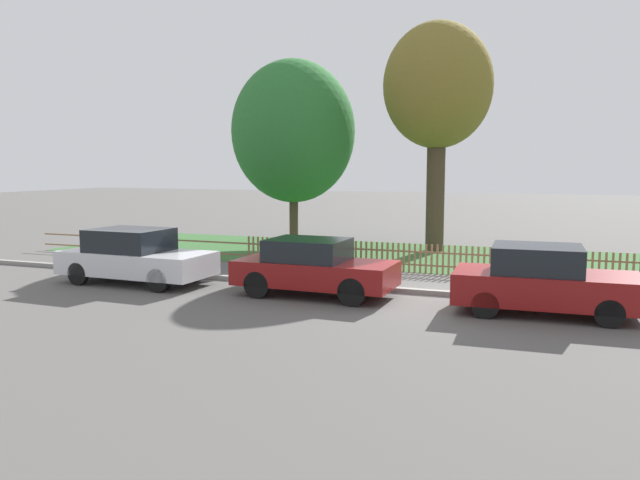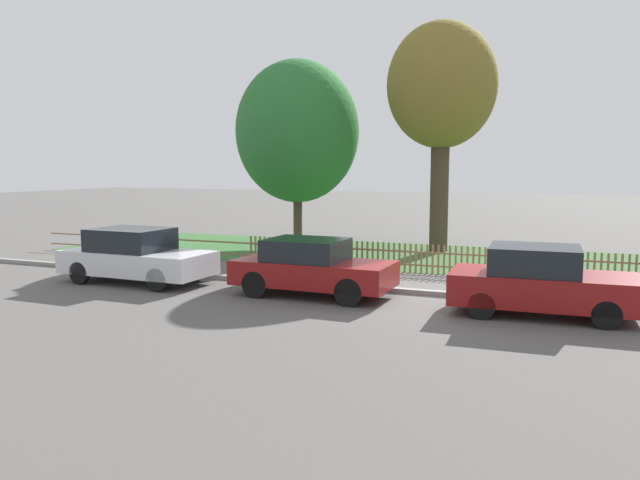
# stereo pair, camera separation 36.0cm
# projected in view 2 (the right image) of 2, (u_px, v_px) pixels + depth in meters

# --- Properties ---
(ground_plane) EXTENTS (120.00, 120.00, 0.00)m
(ground_plane) POSITION_uv_depth(u_px,v_px,m) (430.00, 296.00, 14.99)
(ground_plane) COLOR #565451
(kerb_stone) EXTENTS (29.95, 0.20, 0.12)m
(kerb_stone) POSITION_uv_depth(u_px,v_px,m) (431.00, 293.00, 15.08)
(kerb_stone) COLOR gray
(kerb_stone) RESTS_ON ground
(grass_strip) EXTENTS (29.95, 6.83, 0.01)m
(grass_strip) POSITION_uv_depth(u_px,v_px,m) (470.00, 259.00, 20.95)
(grass_strip) COLOR #33602D
(grass_strip) RESTS_ON ground
(park_fence) EXTENTS (29.95, 0.05, 0.87)m
(park_fence) POSITION_uv_depth(u_px,v_px,m) (453.00, 261.00, 17.77)
(park_fence) COLOR olive
(park_fence) RESTS_ON ground
(parked_car_silver_hatchback) EXTENTS (4.13, 1.85, 1.46)m
(parked_car_silver_hatchback) POSITION_uv_depth(u_px,v_px,m) (136.00, 256.00, 16.69)
(parked_car_silver_hatchback) COLOR silver
(parked_car_silver_hatchback) RESTS_ON ground
(parked_car_black_saloon) EXTENTS (3.84, 1.73, 1.38)m
(parked_car_black_saloon) POSITION_uv_depth(u_px,v_px,m) (312.00, 267.00, 14.97)
(parked_car_black_saloon) COLOR maroon
(parked_car_black_saloon) RESTS_ON ground
(parked_car_navy_estate) EXTENTS (3.81, 1.88, 1.46)m
(parked_car_navy_estate) POSITION_uv_depth(u_px,v_px,m) (541.00, 281.00, 13.00)
(parked_car_navy_estate) COLOR maroon
(parked_car_navy_estate) RESTS_ON ground
(covered_motorcycle) EXTENTS (1.99, 0.77, 1.11)m
(covered_motorcycle) POSITION_uv_depth(u_px,v_px,m) (307.00, 251.00, 18.04)
(covered_motorcycle) COLOR black
(covered_motorcycle) RESTS_ON ground
(tree_nearest_kerb) EXTENTS (4.74, 4.74, 7.17)m
(tree_nearest_kerb) POSITION_uv_depth(u_px,v_px,m) (297.00, 132.00, 23.96)
(tree_nearest_kerb) COLOR #473828
(tree_nearest_kerb) RESTS_ON ground
(tree_behind_motorcycle) EXTENTS (3.92, 3.92, 8.26)m
(tree_behind_motorcycle) POSITION_uv_depth(u_px,v_px,m) (442.00, 88.00, 22.31)
(tree_behind_motorcycle) COLOR #473828
(tree_behind_motorcycle) RESTS_ON ground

